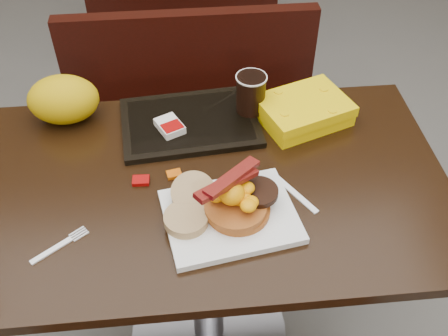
{
  "coord_description": "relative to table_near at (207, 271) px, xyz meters",
  "views": [
    {
      "loc": [
        -0.04,
        -0.89,
        1.67
      ],
      "look_at": [
        0.05,
        -0.01,
        0.8
      ],
      "focal_mm": 42.04,
      "sensor_mm": 36.0,
      "label": 1
    }
  ],
  "objects": [
    {
      "name": "floor",
      "position": [
        0.0,
        0.0,
        -0.38
      ],
      "size": [
        6.0,
        7.0,
        0.01
      ],
      "primitive_type": "cube",
      "color": "slate",
      "rests_on": "ground"
    },
    {
      "name": "table_near",
      "position": [
        0.0,
        0.0,
        0.0
      ],
      "size": [
        1.2,
        0.7,
        0.75
      ],
      "primitive_type": null,
      "color": "black",
      "rests_on": "floor"
    },
    {
      "name": "bench_near_n",
      "position": [
        0.0,
        0.7,
        -0.02
      ],
      "size": [
        1.0,
        0.46,
        0.72
      ],
      "primitive_type": null,
      "color": "black",
      "rests_on": "floor"
    },
    {
      "name": "platter",
      "position": [
        0.05,
        -0.12,
        0.38
      ],
      "size": [
        0.33,
        0.27,
        0.02
      ],
      "primitive_type": "cube",
      "rotation": [
        0.0,
        0.0,
        0.17
      ],
      "color": "white",
      "rests_on": "table_near"
    },
    {
      "name": "pancake_stack",
      "position": [
        0.07,
        -0.12,
        0.41
      ],
      "size": [
        0.18,
        0.18,
        0.03
      ],
      "primitive_type": "cylinder",
      "rotation": [
        0.0,
        0.0,
        0.32
      ],
      "color": "#A4581B",
      "rests_on": "platter"
    },
    {
      "name": "sausage_patty",
      "position": [
        0.12,
        -0.09,
        0.43
      ],
      "size": [
        0.1,
        0.1,
        0.01
      ],
      "primitive_type": "cylinder",
      "rotation": [
        0.0,
        0.0,
        -0.11
      ],
      "color": "black",
      "rests_on": "pancake_stack"
    },
    {
      "name": "scrambled_eggs",
      "position": [
        0.06,
        -0.12,
        0.45
      ],
      "size": [
        0.11,
        0.1,
        0.05
      ],
      "primitive_type": "ellipsoid",
      "rotation": [
        0.0,
        0.0,
        -0.16
      ],
      "color": "#FFB905",
      "rests_on": "pancake_stack"
    },
    {
      "name": "bacon_strips",
      "position": [
        0.05,
        -0.11,
        0.48
      ],
      "size": [
        0.18,
        0.16,
        0.01
      ],
      "primitive_type": null,
      "rotation": [
        0.0,
        0.0,
        0.63
      ],
      "color": "#480509",
      "rests_on": "scrambled_eggs"
    },
    {
      "name": "muffin_bottom",
      "position": [
        -0.05,
        -0.14,
        0.4
      ],
      "size": [
        0.12,
        0.12,
        0.02
      ],
      "primitive_type": "cylinder",
      "rotation": [
        0.0,
        0.0,
        -0.24
      ],
      "color": "#A38056",
      "rests_on": "platter"
    },
    {
      "name": "muffin_top",
      "position": [
        -0.03,
        -0.07,
        0.42
      ],
      "size": [
        0.12,
        0.12,
        0.06
      ],
      "primitive_type": "cylinder",
      "rotation": [
        0.38,
        0.0,
        -0.14
      ],
      "color": "#A38056",
      "rests_on": "platter"
    },
    {
      "name": "fork",
      "position": [
        -0.34,
        -0.17,
        0.38
      ],
      "size": [
        0.12,
        0.1,
        0.0
      ],
      "primitive_type": null,
      "rotation": [
        0.0,
        0.0,
        0.64
      ],
      "color": "white",
      "rests_on": "table_near"
    },
    {
      "name": "knife",
      "position": [
        0.21,
        -0.05,
        0.38
      ],
      "size": [
        0.1,
        0.16,
        0.0
      ],
      "primitive_type": "cube",
      "rotation": [
        0.0,
        0.0,
        -1.03
      ],
      "color": "white",
      "rests_on": "table_near"
    },
    {
      "name": "condiment_syrup",
      "position": [
        -0.07,
        0.03,
        0.38
      ],
      "size": [
        0.04,
        0.03,
        0.01
      ],
      "primitive_type": "cube",
      "rotation": [
        0.0,
        0.0,
        0.2
      ],
      "color": "#C65108",
      "rests_on": "table_near"
    },
    {
      "name": "condiment_ketchup",
      "position": [
        -0.15,
        0.02,
        0.38
      ],
      "size": [
        0.04,
        0.03,
        0.01
      ],
      "primitive_type": "cube",
      "rotation": [
        0.0,
        0.0,
        -0.05
      ],
      "color": "#8C0504",
      "rests_on": "table_near"
    },
    {
      "name": "tray",
      "position": [
        -0.02,
        0.22,
        0.38
      ],
      "size": [
        0.39,
        0.29,
        0.02
      ],
      "primitive_type": "cube",
      "rotation": [
        0.0,
        0.0,
        0.09
      ],
      "color": "black",
      "rests_on": "table_near"
    },
    {
      "name": "hashbrown_sleeve_left",
      "position": [
        -0.07,
        0.19,
        0.4
      ],
      "size": [
        0.09,
        0.1,
        0.02
      ],
      "primitive_type": "cube",
      "rotation": [
        0.0,
        0.0,
        0.45
      ],
      "color": "silver",
      "rests_on": "tray"
    },
    {
      "name": "coffee_cup_far",
      "position": [
        0.15,
        0.25,
        0.45
      ],
      "size": [
        0.1,
        0.1,
        0.11
      ],
      "primitive_type": "cylinder",
      "rotation": [
        0.0,
        0.0,
        -0.26
      ],
      "color": "black",
      "rests_on": "tray"
    },
    {
      "name": "clamshell",
      "position": [
        0.29,
        0.21,
        0.41
      ],
      "size": [
        0.28,
        0.24,
        0.06
      ],
      "primitive_type": "cube",
      "rotation": [
        0.0,
        0.0,
        0.35
      ],
      "color": "#EEC403",
      "rests_on": "table_near"
    },
    {
      "name": "paper_bag",
      "position": [
        -0.35,
        0.28,
        0.44
      ],
      "size": [
        0.21,
        0.17,
        0.13
      ],
      "primitive_type": "ellipsoid",
      "rotation": [
        0.0,
        0.0,
        0.18
      ],
      "color": "#D1BB06",
      "rests_on": "table_near"
    }
  ]
}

